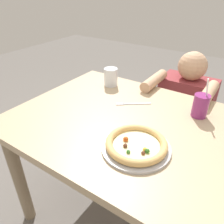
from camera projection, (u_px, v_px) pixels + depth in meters
ground_plane at (120, 209)px, 1.53m from camera, size 8.00×8.00×0.00m
dining_table at (122, 136)px, 1.20m from camera, size 1.11×0.91×0.75m
pizza_near at (136, 145)px, 0.92m from camera, size 0.29×0.29×0.04m
drink_cup_colored at (201, 106)px, 1.12m from camera, size 0.08×0.08×0.21m
water_cup_clear at (111, 77)px, 1.46m from camera, size 0.09×0.09×0.12m
fork at (132, 104)px, 1.26m from camera, size 0.17×0.13×0.00m
diner_seated at (182, 118)px, 1.72m from camera, size 0.41×0.52×0.95m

